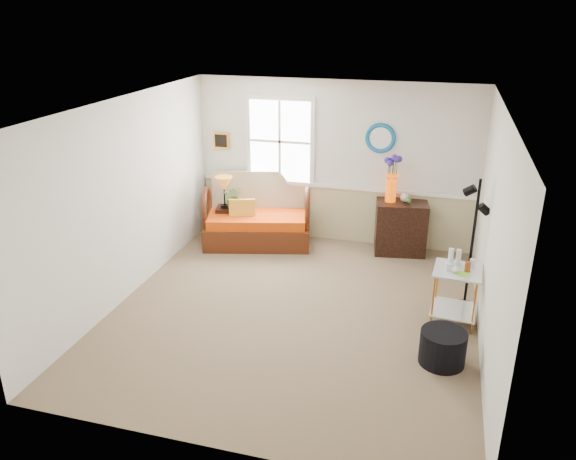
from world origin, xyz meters
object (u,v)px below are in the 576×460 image
(floor_lamp, at_px, (472,245))
(ottoman, at_px, (443,347))
(loveseat, at_px, (257,211))
(cabinet, at_px, (401,227))
(lamp_stand, at_px, (227,223))
(side_table, at_px, (455,296))

(floor_lamp, distance_m, ottoman, 1.53)
(loveseat, bearing_deg, cabinet, -8.40)
(loveseat, relative_size, lamp_stand, 2.91)
(lamp_stand, xyz_separation_m, side_table, (3.62, -1.68, 0.06))
(lamp_stand, relative_size, floor_lamp, 0.34)
(ottoman, bearing_deg, side_table, 83.38)
(side_table, distance_m, ottoman, 0.95)
(floor_lamp, height_order, ottoman, floor_lamp)
(loveseat, bearing_deg, lamp_stand, 168.17)
(cabinet, height_order, side_table, cabinet)
(cabinet, height_order, floor_lamp, floor_lamp)
(loveseat, relative_size, side_table, 2.39)
(lamp_stand, height_order, cabinet, cabinet)
(lamp_stand, height_order, floor_lamp, floor_lamp)
(floor_lamp, bearing_deg, ottoman, -84.65)
(cabinet, distance_m, ottoman, 2.97)
(lamp_stand, bearing_deg, cabinet, 5.28)
(loveseat, xyz_separation_m, side_table, (3.10, -1.71, -0.20))
(loveseat, height_order, cabinet, loveseat)
(floor_lamp, bearing_deg, loveseat, 174.59)
(lamp_stand, relative_size, ottoman, 1.16)
(lamp_stand, height_order, side_table, side_table)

